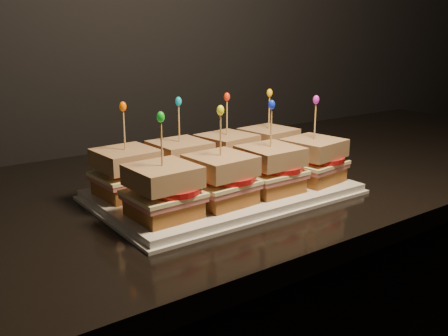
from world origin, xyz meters
TOP-DOWN VIEW (x-y plane):
  - granite_slab at (-0.53, 1.64)m, footprint 2.63×0.75m
  - platter at (-0.40, 1.53)m, footprint 0.46×0.28m
  - platter_rim at (-0.40, 1.53)m, footprint 0.47×0.29m
  - sandwich_0_bread_bot at (-0.57, 1.60)m, footprint 0.10×0.10m
  - sandwich_0_ham at (-0.57, 1.60)m, footprint 0.11×0.11m
  - sandwich_0_cheese at (-0.57, 1.60)m, footprint 0.11×0.11m
  - sandwich_0_tomato at (-0.56, 1.59)m, footprint 0.09×0.09m
  - sandwich_0_bread_top at (-0.57, 1.60)m, footprint 0.10×0.10m
  - sandwich_0_pick at (-0.57, 1.60)m, footprint 0.00×0.00m
  - sandwich_0_frill at (-0.57, 1.60)m, footprint 0.01×0.01m
  - sandwich_1_bread_bot at (-0.46, 1.60)m, footprint 0.10×0.10m
  - sandwich_1_ham at (-0.46, 1.60)m, footprint 0.11×0.10m
  - sandwich_1_cheese at (-0.46, 1.60)m, footprint 0.11×0.10m
  - sandwich_1_tomato at (-0.45, 1.59)m, footprint 0.09×0.09m
  - sandwich_1_bread_top at (-0.46, 1.60)m, footprint 0.10×0.10m
  - sandwich_1_pick at (-0.46, 1.60)m, footprint 0.00×0.00m
  - sandwich_1_frill at (-0.46, 1.60)m, footprint 0.01×0.01m
  - sandwich_2_bread_bot at (-0.35, 1.60)m, footprint 0.11×0.11m
  - sandwich_2_ham at (-0.35, 1.60)m, footprint 0.12×0.11m
  - sandwich_2_cheese at (-0.35, 1.60)m, footprint 0.12×0.11m
  - sandwich_2_tomato at (-0.34, 1.59)m, footprint 0.09×0.09m
  - sandwich_2_bread_top at (-0.35, 1.60)m, footprint 0.11×0.11m
  - sandwich_2_pick at (-0.35, 1.60)m, footprint 0.00×0.00m
  - sandwich_2_frill at (-0.35, 1.60)m, footprint 0.01×0.01m
  - sandwich_3_bread_bot at (-0.24, 1.60)m, footprint 0.10×0.10m
  - sandwich_3_ham at (-0.24, 1.60)m, footprint 0.11×0.11m
  - sandwich_3_cheese at (-0.24, 1.60)m, footprint 0.12×0.11m
  - sandwich_3_tomato at (-0.23, 1.59)m, footprint 0.09×0.09m
  - sandwich_3_bread_top at (-0.24, 1.60)m, footprint 0.11×0.11m
  - sandwich_3_pick at (-0.24, 1.60)m, footprint 0.00×0.00m
  - sandwich_3_frill at (-0.24, 1.60)m, footprint 0.01×0.01m
  - sandwich_4_bread_bot at (-0.57, 1.47)m, footprint 0.10×0.10m
  - sandwich_4_ham at (-0.57, 1.47)m, footprint 0.11×0.10m
  - sandwich_4_cheese at (-0.57, 1.47)m, footprint 0.11×0.11m
  - sandwich_4_tomato at (-0.56, 1.46)m, footprint 0.09×0.09m
  - sandwich_4_bread_top at (-0.57, 1.47)m, footprint 0.10×0.10m
  - sandwich_4_pick at (-0.57, 1.47)m, footprint 0.00×0.00m
  - sandwich_4_frill at (-0.57, 1.47)m, footprint 0.01×0.01m
  - sandwich_5_bread_bot at (-0.46, 1.47)m, footprint 0.10×0.10m
  - sandwich_5_ham at (-0.46, 1.47)m, footprint 0.11×0.11m
  - sandwich_5_cheese at (-0.46, 1.47)m, footprint 0.11×0.11m
  - sandwich_5_tomato at (-0.45, 1.46)m, footprint 0.09×0.09m
  - sandwich_5_bread_top at (-0.46, 1.47)m, footprint 0.10×0.10m
  - sandwich_5_pick at (-0.46, 1.47)m, footprint 0.00×0.00m
  - sandwich_5_frill at (-0.46, 1.47)m, footprint 0.01×0.01m
  - sandwich_6_bread_bot at (-0.35, 1.47)m, footprint 0.09×0.09m
  - sandwich_6_ham at (-0.35, 1.47)m, footprint 0.10×0.10m
  - sandwich_6_cheese at (-0.35, 1.47)m, footprint 0.11×0.10m
  - sandwich_6_tomato at (-0.34, 1.46)m, footprint 0.09×0.09m
  - sandwich_6_bread_top at (-0.35, 1.47)m, footprint 0.10×0.10m
  - sandwich_6_pick at (-0.35, 1.47)m, footprint 0.00×0.00m
  - sandwich_6_frill at (-0.35, 1.47)m, footprint 0.01×0.01m
  - sandwich_7_bread_bot at (-0.24, 1.47)m, footprint 0.11×0.11m
  - sandwich_7_ham at (-0.24, 1.47)m, footprint 0.12×0.11m
  - sandwich_7_cheese at (-0.24, 1.47)m, footprint 0.12×0.12m
  - sandwich_7_tomato at (-0.23, 1.46)m, footprint 0.09×0.09m
  - sandwich_7_bread_top at (-0.24, 1.47)m, footprint 0.11×0.11m
  - sandwich_7_pick at (-0.24, 1.47)m, footprint 0.00×0.00m
  - sandwich_7_frill at (-0.24, 1.47)m, footprint 0.01×0.01m

SIDE VIEW (x-z plane):
  - granite_slab at x=-0.53m, z-range 0.85..0.88m
  - platter_rim at x=-0.40m, z-range 0.88..0.89m
  - platter at x=-0.40m, z-range 0.88..0.90m
  - sandwich_0_bread_bot at x=-0.57m, z-range 0.90..0.93m
  - sandwich_1_bread_bot at x=-0.46m, z-range 0.90..0.93m
  - sandwich_2_bread_bot at x=-0.35m, z-range 0.90..0.93m
  - sandwich_3_bread_bot at x=-0.24m, z-range 0.90..0.93m
  - sandwich_4_bread_bot at x=-0.57m, z-range 0.90..0.93m
  - sandwich_5_bread_bot at x=-0.46m, z-range 0.90..0.93m
  - sandwich_6_bread_bot at x=-0.35m, z-range 0.90..0.93m
  - sandwich_7_bread_bot at x=-0.24m, z-range 0.90..0.93m
  - sandwich_0_ham at x=-0.57m, z-range 0.93..0.94m
  - sandwich_1_ham at x=-0.46m, z-range 0.93..0.94m
  - sandwich_2_ham at x=-0.35m, z-range 0.93..0.94m
  - sandwich_3_ham at x=-0.24m, z-range 0.93..0.94m
  - sandwich_4_ham at x=-0.57m, z-range 0.93..0.94m
  - sandwich_5_ham at x=-0.46m, z-range 0.93..0.94m
  - sandwich_6_ham at x=-0.35m, z-range 0.93..0.94m
  - sandwich_7_ham at x=-0.24m, z-range 0.93..0.94m
  - sandwich_0_cheese at x=-0.57m, z-range 0.94..0.94m
  - sandwich_1_cheese at x=-0.46m, z-range 0.94..0.94m
  - sandwich_2_cheese at x=-0.35m, z-range 0.94..0.94m
  - sandwich_3_cheese at x=-0.24m, z-range 0.94..0.94m
  - sandwich_4_cheese at x=-0.57m, z-range 0.94..0.94m
  - sandwich_5_cheese at x=-0.46m, z-range 0.94..0.94m
  - sandwich_6_cheese at x=-0.35m, z-range 0.94..0.94m
  - sandwich_7_cheese at x=-0.24m, z-range 0.94..0.94m
  - sandwich_0_tomato at x=-0.56m, z-range 0.94..0.95m
  - sandwich_1_tomato at x=-0.45m, z-range 0.94..0.95m
  - sandwich_2_tomato at x=-0.34m, z-range 0.94..0.95m
  - sandwich_3_tomato at x=-0.23m, z-range 0.94..0.95m
  - sandwich_4_tomato at x=-0.56m, z-range 0.94..0.95m
  - sandwich_5_tomato at x=-0.45m, z-range 0.94..0.95m
  - sandwich_6_tomato at x=-0.34m, z-range 0.94..0.95m
  - sandwich_7_tomato at x=-0.23m, z-range 0.94..0.95m
  - sandwich_0_bread_top at x=-0.57m, z-range 0.95..0.98m
  - sandwich_1_bread_top at x=-0.46m, z-range 0.95..0.98m
  - sandwich_2_bread_top at x=-0.35m, z-range 0.95..0.98m
  - sandwich_3_bread_top at x=-0.24m, z-range 0.95..0.98m
  - sandwich_4_bread_top at x=-0.57m, z-range 0.95..0.98m
  - sandwich_5_bread_top at x=-0.46m, z-range 0.95..0.98m
  - sandwich_6_bread_top at x=-0.35m, z-range 0.95..0.98m
  - sandwich_7_bread_top at x=-0.24m, z-range 0.95..0.98m
  - sandwich_0_pick at x=-0.57m, z-range 0.97..1.06m
  - sandwich_1_pick at x=-0.46m, z-range 0.97..1.06m
  - sandwich_2_pick at x=-0.35m, z-range 0.97..1.06m
  - sandwich_3_pick at x=-0.24m, z-range 0.97..1.06m
  - sandwich_4_pick at x=-0.57m, z-range 0.97..1.06m
  - sandwich_5_pick at x=-0.46m, z-range 0.97..1.06m
  - sandwich_6_pick at x=-0.35m, z-range 0.97..1.06m
  - sandwich_7_pick at x=-0.24m, z-range 0.97..1.06m
  - sandwich_0_frill at x=-0.57m, z-range 1.05..1.07m
  - sandwich_1_frill at x=-0.46m, z-range 1.05..1.07m
  - sandwich_2_frill at x=-0.35m, z-range 1.05..1.07m
  - sandwich_3_frill at x=-0.24m, z-range 1.05..1.07m
  - sandwich_4_frill at x=-0.57m, z-range 1.05..1.07m
  - sandwich_5_frill at x=-0.46m, z-range 1.05..1.07m
  - sandwich_6_frill at x=-0.35m, z-range 1.05..1.07m
  - sandwich_7_frill at x=-0.24m, z-range 1.05..1.07m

